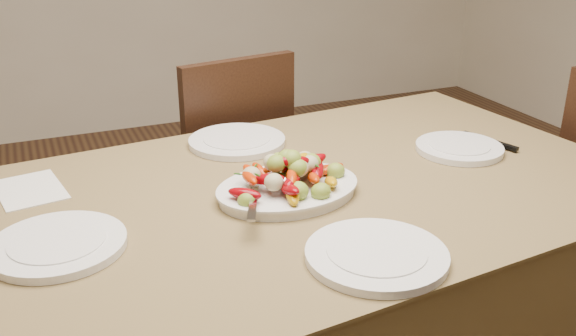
% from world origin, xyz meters
% --- Properties ---
extents(dining_table, '(1.93, 1.22, 0.76)m').
position_xyz_m(dining_table, '(-0.23, 0.14, 0.38)').
color(dining_table, brown).
rests_on(dining_table, ground).
extents(chair_far, '(0.49, 0.49, 0.95)m').
position_xyz_m(chair_far, '(-0.18, 0.96, 0.47)').
color(chair_far, black).
rests_on(chair_far, ground).
extents(serving_platter, '(0.38, 0.29, 0.02)m').
position_xyz_m(serving_platter, '(-0.24, 0.12, 0.77)').
color(serving_platter, white).
rests_on(serving_platter, dining_table).
extents(roasted_vegetables, '(0.31, 0.22, 0.09)m').
position_xyz_m(roasted_vegetables, '(-0.24, 0.12, 0.83)').
color(roasted_vegetables, '#7A0208').
rests_on(roasted_vegetables, serving_platter).
extents(serving_spoon, '(0.28, 0.16, 0.03)m').
position_xyz_m(serving_spoon, '(-0.30, 0.07, 0.81)').
color(serving_spoon, '#9EA0A8').
rests_on(serving_spoon, serving_platter).
extents(plate_left, '(0.28, 0.28, 0.02)m').
position_xyz_m(plate_left, '(-0.78, 0.06, 0.77)').
color(plate_left, white).
rests_on(plate_left, dining_table).
extents(plate_right, '(0.25, 0.25, 0.02)m').
position_xyz_m(plate_right, '(0.33, 0.20, 0.77)').
color(plate_right, white).
rests_on(plate_right, dining_table).
extents(plate_far, '(0.29, 0.29, 0.02)m').
position_xyz_m(plate_far, '(-0.24, 0.50, 0.77)').
color(plate_far, white).
rests_on(plate_far, dining_table).
extents(plate_near, '(0.29, 0.29, 0.02)m').
position_xyz_m(plate_near, '(-0.19, -0.23, 0.77)').
color(plate_near, white).
rests_on(plate_near, dining_table).
extents(menu_card, '(0.18, 0.23, 0.00)m').
position_xyz_m(menu_card, '(-0.83, 0.40, 0.76)').
color(menu_card, silver).
rests_on(menu_card, dining_table).
extents(table_knife, '(0.08, 0.20, 0.01)m').
position_xyz_m(table_knife, '(0.46, 0.21, 0.76)').
color(table_knife, '#9EA0A8').
rests_on(table_knife, dining_table).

